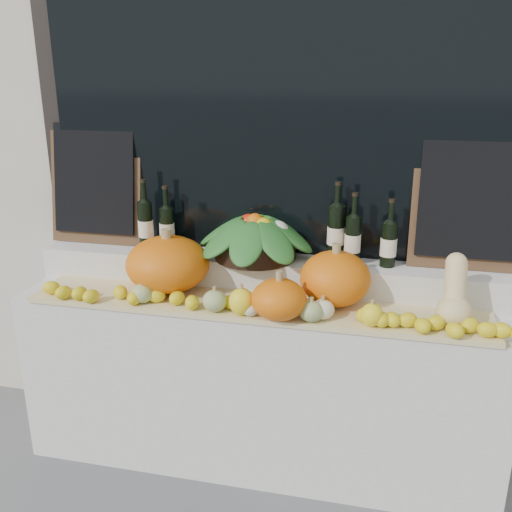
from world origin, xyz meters
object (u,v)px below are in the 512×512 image
Objects in this scene: pumpkin_left at (168,264)px; butternut_squash at (455,296)px; produce_bowl at (255,236)px; wine_bottle_tall at (336,232)px; pumpkin_right at (335,279)px.

butternut_squash reaches higher than pumpkin_left.
produce_bowl is at bearing 25.25° from pumpkin_left.
wine_bottle_tall is (-0.53, 0.31, 0.15)m from butternut_squash.
butternut_squash is 0.96m from produce_bowl.
produce_bowl is (-0.41, 0.18, 0.12)m from pumpkin_right.
wine_bottle_tall is (0.39, 0.04, 0.03)m from produce_bowl.
pumpkin_left is at bearing -163.77° from wine_bottle_tall.
pumpkin_right is 0.51m from butternut_squash.
produce_bowl is 1.58× the size of wine_bottle_tall.
produce_bowl is (-0.91, 0.27, 0.12)m from butternut_squash.
pumpkin_right is 0.27m from wine_bottle_tall.
butternut_squash reaches higher than pumpkin_right.
wine_bottle_tall reaches higher than produce_bowl.
wine_bottle_tall reaches higher than butternut_squash.
pumpkin_right is at bearing 0.28° from pumpkin_left.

